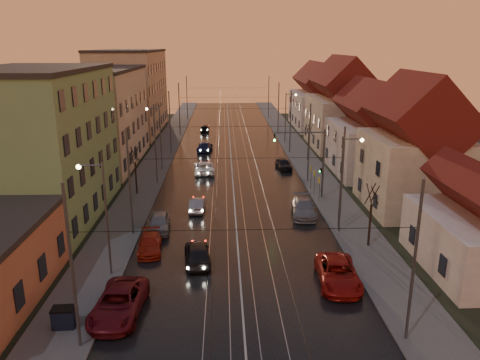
{
  "coord_description": "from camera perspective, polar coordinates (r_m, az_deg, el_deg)",
  "views": [
    {
      "loc": [
        -1.03,
        -27.28,
        15.22
      ],
      "look_at": [
        0.58,
        17.51,
        2.21
      ],
      "focal_mm": 35.0,
      "sensor_mm": 36.0,
      "label": 1
    }
  ],
  "objects": [
    {
      "name": "house_right_1",
      "position": [
        46.99,
        20.58,
        3.14
      ],
      "size": [
        8.67,
        10.2,
        10.8
      ],
      "color": "tan",
      "rests_on": "ground"
    },
    {
      "name": "parked_left_1",
      "position": [
        28.96,
        -14.55,
        -14.29
      ],
      "size": [
        2.94,
        5.79,
        1.57
      ],
      "primitive_type": "imported",
      "rotation": [
        0.0,
        0.0,
        -0.06
      ],
      "color": "maroon",
      "rests_on": "ground"
    },
    {
      "name": "street_lamp_0",
      "position": [
        32.08,
        -16.55,
        -3.31
      ],
      "size": [
        1.75,
        0.32,
        8.0
      ],
      "color": "#595B60",
      "rests_on": "ground"
    },
    {
      "name": "parked_right_2",
      "position": [
        59.55,
        5.34,
        1.97
      ],
      "size": [
        2.1,
        4.11,
        1.34
      ],
      "primitive_type": "imported",
      "rotation": [
        0.0,
        0.0,
        0.14
      ],
      "color": "black",
      "rests_on": "ground"
    },
    {
      "name": "parked_left_2",
      "position": [
        36.58,
        -10.95,
        -7.66
      ],
      "size": [
        2.15,
        4.41,
        1.23
      ],
      "primitive_type": "imported",
      "rotation": [
        0.0,
        0.0,
        0.1
      ],
      "color": "#A42010",
      "rests_on": "ground"
    },
    {
      "name": "apartment_left_2",
      "position": [
        64.12,
        -17.06,
        7.21
      ],
      "size": [
        10.0,
        20.0,
        12.0
      ],
      "primitive_type": "cube",
      "color": "#BFB294",
      "rests_on": "ground"
    },
    {
      "name": "driving_car_3",
      "position": [
        69.58,
        -4.32,
        4.1
      ],
      "size": [
        2.39,
        5.03,
        1.42
      ],
      "primitive_type": "imported",
      "rotation": [
        0.0,
        0.0,
        3.06
      ],
      "color": "#171D45",
      "rests_on": "ground"
    },
    {
      "name": "catenary_pole_l_4",
      "position": [
        82.33,
        -7.4,
        8.57
      ],
      "size": [
        0.16,
        0.16,
        9.0
      ],
      "primitive_type": "cylinder",
      "color": "#595B60",
      "rests_on": "ground"
    },
    {
      "name": "catenary_pole_l_2",
      "position": [
        52.93,
        -10.27,
        4.24
      ],
      "size": [
        0.16,
        0.16,
        9.0
      ],
      "primitive_type": "cylinder",
      "color": "#595B60",
      "rests_on": "ground"
    },
    {
      "name": "traffic_light_mast",
      "position": [
        47.37,
        8.98,
        3.02
      ],
      "size": [
        5.3,
        0.32,
        7.2
      ],
      "color": "#595B60",
      "rests_on": "ground"
    },
    {
      "name": "catenary_pole_l_0",
      "position": [
        25.0,
        -19.79,
        -10.24
      ],
      "size": [
        0.16,
        0.16,
        9.0
      ],
      "primitive_type": "cylinder",
      "color": "#595B60",
      "rests_on": "ground"
    },
    {
      "name": "parked_right_0",
      "position": [
        31.96,
        11.86,
        -11.07
      ],
      "size": [
        2.92,
        5.69,
        1.54
      ],
      "primitive_type": "imported",
      "rotation": [
        0.0,
        0.0,
        -0.07
      ],
      "color": "#9E130F",
      "rests_on": "ground"
    },
    {
      "name": "bare_tree_0",
      "position": [
        49.81,
        -12.6,
        0.97
      ],
      "size": [
        1.09,
        1.09,
        5.11
      ],
      "color": "black",
      "rests_on": "ground"
    },
    {
      "name": "driving_car_0",
      "position": [
        34.26,
        -5.22,
        -8.84
      ],
      "size": [
        2.28,
        4.66,
        1.53
      ],
      "primitive_type": "imported",
      "rotation": [
        0.0,
        0.0,
        3.25
      ],
      "color": "black",
      "rests_on": "ground"
    },
    {
      "name": "catenary_pole_r_5",
      "position": [
        100.32,
        3.51,
        10.02
      ],
      "size": [
        0.16,
        0.16,
        9.0
      ],
      "primitive_type": "cylinder",
      "color": "#595B60",
      "rests_on": "ground"
    },
    {
      "name": "dumpster",
      "position": [
        28.61,
        -20.67,
        -15.47
      ],
      "size": [
        1.24,
        0.85,
        1.1
      ],
      "primitive_type": "cube",
      "rotation": [
        0.0,
        0.0,
        0.05
      ],
      "color": "black",
      "rests_on": "sidewalk_left"
    },
    {
      "name": "tram_rail_1",
      "position": [
        68.97,
        -1.8,
        3.47
      ],
      "size": [
        0.06,
        120.0,
        0.03
      ],
      "primitive_type": "cube",
      "color": "gray",
      "rests_on": "road"
    },
    {
      "name": "sidewalk_right",
      "position": [
        69.84,
        7.09,
        3.53
      ],
      "size": [
        4.0,
        120.0,
        0.15
      ],
      "primitive_type": "cube",
      "color": "#4C4C4C",
      "rests_on": "ground"
    },
    {
      "name": "catenary_pole_l_1",
      "position": [
        38.58,
        -13.29,
        -0.4
      ],
      "size": [
        0.16,
        0.16,
        9.0
      ],
      "primitive_type": "cylinder",
      "color": "#595B60",
      "rests_on": "ground"
    },
    {
      "name": "catenary_pole_r_1",
      "position": [
        39.03,
        12.3,
        -0.14
      ],
      "size": [
        0.16,
        0.16,
        9.0
      ],
      "primitive_type": "cylinder",
      "color": "#595B60",
      "rests_on": "ground"
    },
    {
      "name": "parked_right_1",
      "position": [
        43.54,
        7.76,
        -3.38
      ],
      "size": [
        2.55,
        5.34,
        1.5
      ],
      "primitive_type": "imported",
      "rotation": [
        0.0,
        0.0,
        -0.09
      ],
      "color": "gray",
      "rests_on": "ground"
    },
    {
      "name": "house_right_2",
      "position": [
        59.1,
        15.8,
        5.26
      ],
      "size": [
        9.18,
        12.24,
        9.2
      ],
      "color": "beige",
      "rests_on": "ground"
    },
    {
      "name": "catenary_pole_r_4",
      "position": [
        82.55,
        4.71,
        8.67
      ],
      "size": [
        0.16,
        0.16,
        9.0
      ],
      "primitive_type": "cylinder",
      "color": "#595B60",
      "rests_on": "ground"
    },
    {
      "name": "driving_car_1",
      "position": [
        44.61,
        -5.22,
        -2.97
      ],
      "size": [
        1.47,
        3.91,
        1.27
      ],
      "primitive_type": "imported",
      "rotation": [
        0.0,
        0.0,
        3.11
      ],
      "color": "#929297",
      "rests_on": "ground"
    },
    {
      "name": "street_lamp_1",
      "position": [
        39.99,
        12.69,
        0.8
      ],
      "size": [
        1.75,
        0.32,
        8.0
      ],
      "color": "#595B60",
      "rests_on": "ground"
    },
    {
      "name": "catenary_pole_r_3",
      "position": [
        67.83,
        6.17,
        6.99
      ],
      "size": [
        0.16,
        0.16,
        9.0
      ],
      "primitive_type": "cylinder",
      "color": "#595B60",
      "rests_on": "ground"
    },
    {
      "name": "driving_car_4",
      "position": [
        85.38,
        -4.32,
        6.32
      ],
      "size": [
        1.58,
        3.91,
        1.33
      ],
      "primitive_type": "imported",
      "rotation": [
        0.0,
        0.0,
        3.14
      ],
      "color": "black",
      "rests_on": "ground"
    },
    {
      "name": "tram_rail_0",
      "position": [
        68.98,
        -2.99,
        3.46
      ],
      "size": [
        0.06,
        120.0,
        0.03
      ],
      "primitive_type": "cube",
      "color": "gray",
      "rests_on": "road"
    },
    {
      "name": "catenary_pole_l_5",
      "position": [
        100.14,
        -6.48,
        9.93
      ],
      "size": [
        0.16,
        0.16,
        9.0
      ],
      "primitive_type": "cylinder",
      "color": "#595B60",
      "rests_on": "ground"
    },
    {
      "name": "driving_car_2",
      "position": [
        57.59,
        -4.41,
        1.54
      ],
      "size": [
        2.77,
        5.31,
        1.43
      ],
      "primitive_type": "imported",
      "rotation": [
        0.0,
        0.0,
        3.22
      ],
      "color": "white",
      "rests_on": "ground"
    },
    {
      "name": "catenary_pole_r_2",
      "position": [
        53.26,
        8.42,
        4.4
      ],
      "size": [
        0.16,
        0.16,
        9.0
      ],
      "primitive_type": "cylinder",
      "color": "#595B60",
      "rests_on": "ground"
    },
    {
      "name": "tram_rail_2",
      "position": [
        68.99,
        -0.52,
        3.48
      ],
      "size": [
        0.06,
        120.0,
        0.03
      ],
      "primitive_type": "cube",
      "color": "gray",
      "rests_on": "road"
    },
    {
      "name": "road",
      "position": [
        68.98,
        -1.16,
        3.45
      ],
      "size": [
        16.0,
        120.0,
        0.04
      ],
      "primitive_type": "cube",
      "color": "black",
      "rests_on": "ground"
    },
    {
      "name": "ground",
      "position": [
        31.25,
        0.09,
        -12.96
      ],
      "size": [
        160.0,
        160.0,
        0.0
      ],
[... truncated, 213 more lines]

